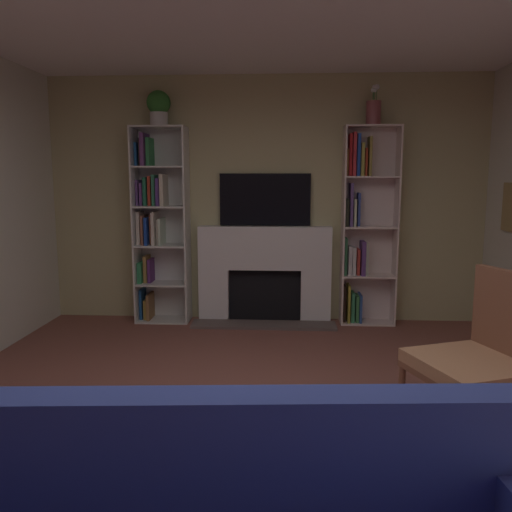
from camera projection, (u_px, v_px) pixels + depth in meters
name	position (u px, v px, depth m)	size (l,w,h in m)	color
ground_plane	(244.00, 457.00, 2.99)	(7.24, 7.24, 0.00)	brown
wall_back_accent	(265.00, 200.00, 5.79)	(4.99, 0.06, 2.73)	tan
fireplace	(265.00, 272.00, 5.78)	(1.59, 0.49, 1.08)	white
tv	(265.00, 200.00, 5.73)	(1.01, 0.06, 0.58)	black
bookshelf_left	(157.00, 223.00, 5.74)	(0.59, 0.34, 2.17)	silver
bookshelf_right	(362.00, 228.00, 5.65)	(0.59, 0.28, 2.17)	silver
potted_plant	(159.00, 107.00, 5.53)	(0.26, 0.26, 0.38)	silver
vase_with_flowers	(374.00, 111.00, 5.41)	(0.16, 0.16, 0.42)	brown
armchair	(484.00, 355.00, 3.17)	(0.81, 0.81, 1.04)	brown
coffee_table	(250.00, 445.00, 2.49)	(0.78, 0.51, 0.38)	#8A6E4C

